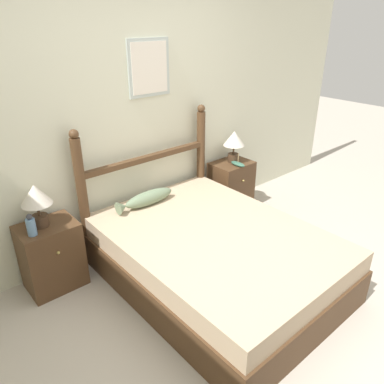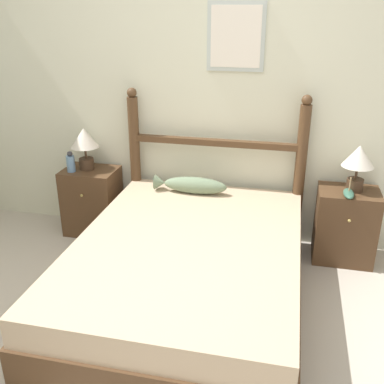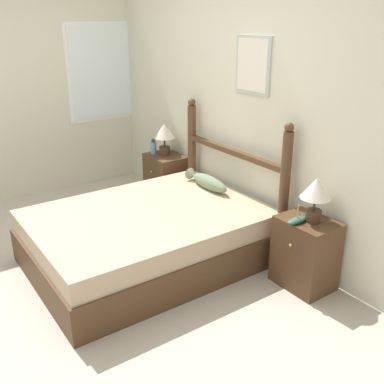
# 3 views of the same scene
# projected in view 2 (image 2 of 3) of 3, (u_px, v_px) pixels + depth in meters

# --- Properties ---
(ground_plane) EXTENTS (16.00, 16.00, 0.00)m
(ground_plane) POSITION_uv_depth(u_px,v_px,m) (137.00, 368.00, 2.53)
(ground_plane) COLOR #B7AD9E
(wall_back) EXTENTS (6.40, 0.08, 2.55)m
(wall_back) POSITION_uv_depth(u_px,v_px,m) (201.00, 87.00, 3.59)
(wall_back) COLOR beige
(wall_back) RESTS_ON ground_plane
(bed) EXTENTS (1.46, 1.99, 0.49)m
(bed) POSITION_uv_depth(u_px,v_px,m) (188.00, 272.00, 2.99)
(bed) COLOR #4C331E
(bed) RESTS_ON ground_plane
(headboard) EXTENTS (1.46, 0.09, 1.27)m
(headboard) POSITION_uv_depth(u_px,v_px,m) (214.00, 165.00, 3.68)
(headboard) COLOR #4C331E
(headboard) RESTS_ON ground_plane
(nightstand_left) EXTENTS (0.45, 0.37, 0.58)m
(nightstand_left) POSITION_uv_depth(u_px,v_px,m) (92.00, 201.00, 3.95)
(nightstand_left) COLOR #4C331E
(nightstand_left) RESTS_ON ground_plane
(nightstand_right) EXTENTS (0.45, 0.37, 0.58)m
(nightstand_right) POSITION_uv_depth(u_px,v_px,m) (345.00, 225.00, 3.51)
(nightstand_right) COLOR #4C331E
(nightstand_right) RESTS_ON ground_plane
(table_lamp_left) EXTENTS (0.24, 0.24, 0.36)m
(table_lamp_left) POSITION_uv_depth(u_px,v_px,m) (85.00, 141.00, 3.76)
(table_lamp_left) COLOR #422D1E
(table_lamp_left) RESTS_ON nightstand_left
(table_lamp_right) EXTENTS (0.24, 0.24, 0.36)m
(table_lamp_right) POSITION_uv_depth(u_px,v_px,m) (358.00, 160.00, 3.31)
(table_lamp_right) COLOR #422D1E
(table_lamp_right) RESTS_ON nightstand_right
(bottle) EXTENTS (0.07, 0.07, 0.18)m
(bottle) POSITION_uv_depth(u_px,v_px,m) (71.00, 163.00, 3.76)
(bottle) COLOR #668CB2
(bottle) RESTS_ON nightstand_left
(model_boat) EXTENTS (0.08, 0.19, 0.15)m
(model_boat) POSITION_uv_depth(u_px,v_px,m) (349.00, 193.00, 3.30)
(model_boat) COLOR #386651
(model_boat) RESTS_ON nightstand_right
(fish_pillow) EXTENTS (0.59, 0.13, 0.13)m
(fish_pillow) POSITION_uv_depth(u_px,v_px,m) (191.00, 185.00, 3.60)
(fish_pillow) COLOR gray
(fish_pillow) RESTS_ON bed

